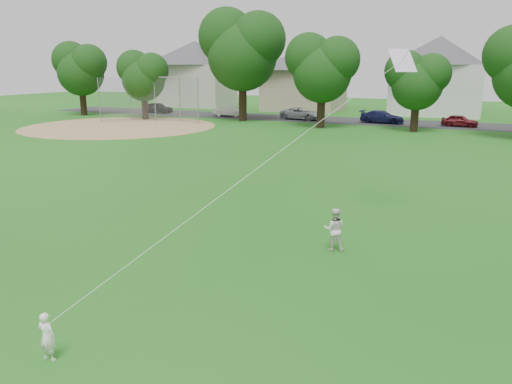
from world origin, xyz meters
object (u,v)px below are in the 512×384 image
at_px(kite, 277,154).
at_px(toddler, 47,336).
at_px(baseball_backstop, 153,100).
at_px(older_boy, 334,229).

bearing_deg(kite, toddler, -109.88).
relative_size(toddler, baseball_backstop, 0.10).
height_order(toddler, kite, kite).
relative_size(toddler, kite, 0.07).
distance_m(older_boy, baseball_backstop, 39.29).
height_order(older_boy, kite, kite).
xyz_separation_m(toddler, kite, (2.24, 6.19, 2.73)).
height_order(kite, baseball_backstop, kite).
bearing_deg(baseball_backstop, kite, -49.69).
bearing_deg(kite, older_boy, 57.95).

